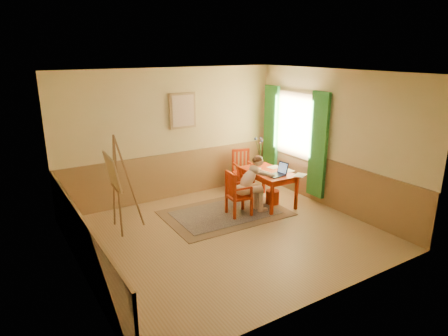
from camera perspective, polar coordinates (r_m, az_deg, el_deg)
room at (r=6.60m, az=0.69°, el=1.40°), size 5.04×4.54×2.84m
wainscot at (r=7.53m, az=-2.61°, el=-3.84°), size 5.00×4.50×1.00m
window at (r=8.90m, az=10.04°, el=4.84°), size 0.12×2.01×2.20m
wall_portrait at (r=8.50m, az=-5.98°, el=8.25°), size 0.60×0.05×0.76m
rug at (r=7.94m, az=0.22°, el=-6.53°), size 2.43×1.65×0.02m
table at (r=8.27m, az=6.38°, el=-1.05°), size 0.74×1.21×0.72m
chair_left at (r=7.69m, az=1.87°, el=-3.76°), size 0.46×0.44×0.91m
chair_back at (r=9.12m, az=2.69°, el=-0.30°), size 0.52×0.53×0.94m
figure at (r=7.78m, az=3.98°, el=-2.07°), size 0.88×0.41×1.17m
laptop at (r=7.99m, az=7.86°, el=-0.69°), size 0.44×0.30×0.25m
papers at (r=8.31m, az=7.93°, el=-0.36°), size 0.88×1.13×0.00m
vase at (r=8.71m, az=5.23°, el=2.38°), size 0.19×0.29×0.59m
wastebasket at (r=8.42m, az=7.02°, el=-4.22°), size 0.36×0.36×0.30m
easel at (r=7.12m, az=-15.55°, el=-1.02°), size 0.61×0.79×1.77m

